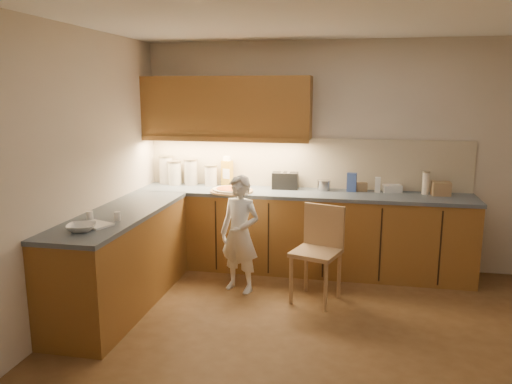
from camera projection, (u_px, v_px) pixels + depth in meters
room at (329, 139)px, 3.76m from camera, size 4.54×4.50×2.62m
l_counter at (246, 240)px, 5.38m from camera, size 3.77×2.62×0.92m
backsplash at (305, 163)px, 5.83m from camera, size 3.75×0.02×0.58m
upper_cabinets at (226, 108)px, 5.73m from camera, size 1.95×0.36×0.73m
pizza_on_board at (232, 190)px, 5.61m from camera, size 0.48×0.48×0.20m
child at (240, 234)px, 5.08m from camera, size 0.51×0.42×1.21m
wooden_chair at (319, 246)px, 4.89m from camera, size 0.53×0.53×0.94m
mixing_bowl at (82, 228)px, 4.04m from camera, size 0.29×0.29×0.06m
canister_a at (166, 169)px, 6.10m from camera, size 0.17×0.17×0.34m
canister_b at (175, 173)px, 6.02m from camera, size 0.17×0.17×0.29m
canister_c at (191, 172)px, 6.02m from camera, size 0.17×0.17×0.32m
canister_d at (211, 175)px, 5.97m from camera, size 0.15×0.15×0.25m
oil_jug at (227, 172)px, 5.95m from camera, size 0.14×0.12×0.36m
toaster at (285, 181)px, 5.78m from camera, size 0.31×0.18×0.20m
steel_pot at (324, 185)px, 5.69m from camera, size 0.15×0.15×0.12m
blue_box at (352, 182)px, 5.62m from camera, size 0.11×0.08×0.21m
card_box_a at (361, 187)px, 5.66m from camera, size 0.13×0.10×0.09m
white_bottle at (378, 185)px, 5.58m from camera, size 0.06×0.06×0.17m
flat_pack at (392, 188)px, 5.60m from camera, size 0.22×0.17×0.08m
tall_jar at (426, 183)px, 5.46m from camera, size 0.08×0.08×0.26m
card_box_b at (441, 189)px, 5.41m from camera, size 0.20×0.16×0.15m
dough_cloth at (95, 225)px, 4.19m from camera, size 0.31×0.28×0.02m
spice_jar_a at (90, 215)px, 4.39m from camera, size 0.06×0.06×0.08m
spice_jar_b at (117, 216)px, 4.36m from camera, size 0.07×0.07×0.08m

